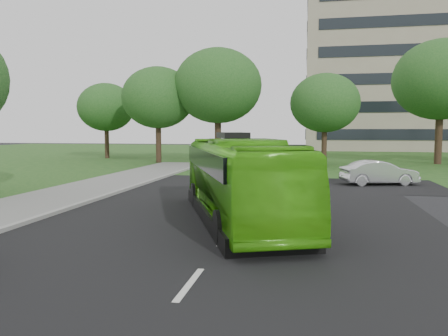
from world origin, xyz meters
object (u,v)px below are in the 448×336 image
Objects in this scene: office_building at (433,72)px; tree_park_f at (106,107)px; tree_park_b at (218,86)px; sedan at (379,173)px; tree_park_d at (441,80)px; bus at (238,179)px; tree_park_c at (325,103)px; tree_park_a at (158,98)px.

office_building is 52.42m from tree_park_f.
sedan is (12.56, -13.94, -6.60)m from tree_park_b.
bus is (-14.36, -28.49, -6.34)m from tree_park_d.
tree_park_f reaches higher than tree_park_c.
tree_park_a reaches higher than tree_park_c.
tree_park_b is 1.31× the size of tree_park_c.
office_building is at bearing 36.42° from tree_park_f.
office_building reaches higher than tree_park_c.
office_building reaches higher than bus.
tree_park_b reaches higher than tree_park_a.
tree_park_a is (-33.91, -35.98, -6.21)m from office_building.
tree_park_f reaches higher than sedan.
tree_park_d reaches higher than tree_park_b.
bus is (11.91, -25.24, -4.83)m from tree_park_a.
tree_park_a is 26.51m from tree_park_d.
tree_park_a reaches higher than bus.
tree_park_d is at bearing 16.93° from tree_park_c.
office_building is 65.99m from bus.
bus is at bearing -116.75° from tree_park_d.
tree_park_d is 32.53m from bus.
tree_park_f is at bearing 101.98° from bus.
tree_park_f is (-13.80, 5.01, -1.61)m from tree_park_b.
tree_park_f is at bearing 176.87° from tree_park_d.
office_building is 33.94m from tree_park_d.
tree_park_c is at bearing -0.31° from tree_park_b.
tree_park_a is 9.44m from tree_park_f.
tree_park_d reaches higher than tree_park_f.
office_building is 4.33× the size of tree_park_a.
sedan is at bearing 38.99° from bus.
sedan is at bearing -35.71° from tree_park_f.
bus is (-22.01, -61.22, -11.04)m from office_building.
tree_park_c is at bearing 0.20° from tree_park_a.
tree_park_c is at bearing 60.19° from bus.
office_building is 4.84× the size of tree_park_c.
tree_park_f is (-23.67, 5.07, 0.09)m from tree_park_c.
tree_park_d is at bearing -103.15° from office_building.
tree_park_a is 5.98m from tree_park_b.
tree_park_d is 34.29m from tree_park_f.
tree_park_b reaches higher than tree_park_c.
tree_park_f is at bearing 167.91° from tree_park_c.
tree_park_a is at bearing -172.94° from tree_park_d.
tree_park_a is at bearing 37.85° from sedan.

